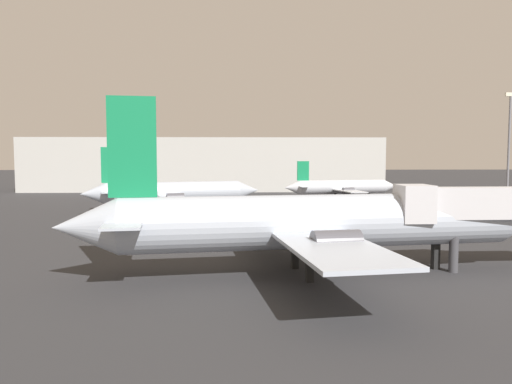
# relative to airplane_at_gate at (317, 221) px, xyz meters

# --- Properties ---
(airplane_at_gate) EXTENTS (38.50, 27.23, 13.02)m
(airplane_at_gate) POSITION_rel_airplane_at_gate_xyz_m (0.00, 0.00, 0.00)
(airplane_at_gate) COLOR #B2BCCC
(airplane_at_gate) RESTS_ON ground_plane
(airplane_far_left) EXTENTS (27.29, 19.84, 10.22)m
(airplane_far_left) POSITION_rel_airplane_at_gate_xyz_m (-16.12, 39.23, -0.69)
(airplane_far_left) COLOR #B2BCCC
(airplane_far_left) RESTS_ON ground_plane
(airplane_far_right) EXTENTS (23.91, 20.28, 7.91)m
(airplane_far_right) POSITION_rel_airplane_at_gate_xyz_m (14.46, 59.24, -1.24)
(airplane_far_right) COLOR silver
(airplane_far_right) RESTS_ON ground_plane
(jet_bridge) EXTENTS (16.72, 2.84, 6.74)m
(jet_bridge) POSITION_rel_airplane_at_gate_xyz_m (13.67, 0.29, 1.16)
(jet_bridge) COLOR silver
(jet_bridge) RESTS_ON ground_plane
(light_mast_right) EXTENTS (2.40, 0.50, 22.81)m
(light_mast_right) POSITION_rel_airplane_at_gate_xyz_m (53.93, 69.51, 8.69)
(light_mast_right) COLOR slate
(light_mast_right) RESTS_ON ground_plane
(terminal_building) EXTENTS (90.21, 21.15, 13.46)m
(terminal_building) POSITION_rel_airplane_at_gate_xyz_m (-14.71, 92.91, 2.72)
(terminal_building) COLOR #B7B7B2
(terminal_building) RESTS_ON ground_plane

